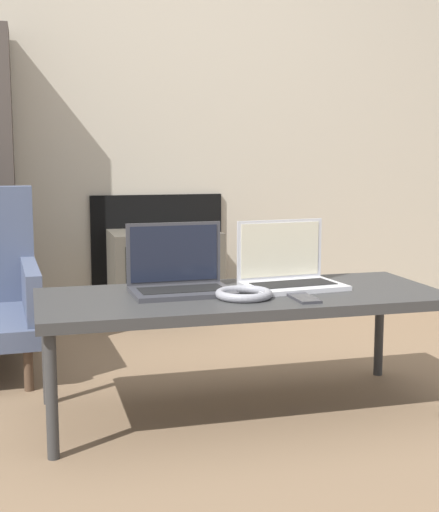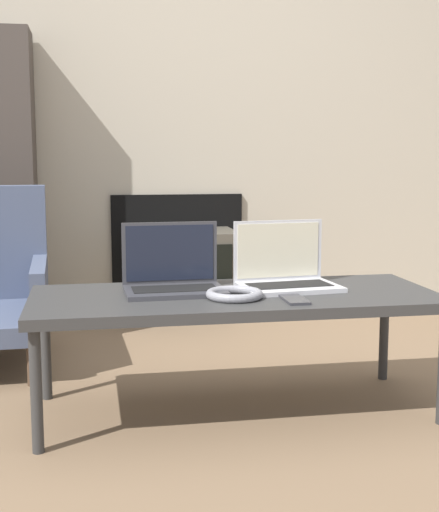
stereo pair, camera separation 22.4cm
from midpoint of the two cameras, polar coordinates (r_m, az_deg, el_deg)
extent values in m
plane|color=#7A6047|center=(2.38, 0.48, -13.90)|extent=(14.00, 14.00, 0.00)
cube|color=#B7AD99|center=(4.14, -6.96, 13.75)|extent=(7.00, 0.06, 2.60)
cube|color=black|center=(4.12, -6.55, 0.28)|extent=(0.75, 0.03, 0.66)
cube|color=#333333|center=(2.45, -0.79, -3.43)|extent=(1.39, 0.57, 0.04)
cylinder|color=#333333|center=(2.20, -16.20, -10.77)|extent=(0.04, 0.04, 0.38)
cylinder|color=#333333|center=(2.67, -16.02, -7.42)|extent=(0.04, 0.04, 0.38)
cylinder|color=#333333|center=(2.94, 10.54, -5.78)|extent=(0.04, 0.04, 0.38)
cube|color=#38383D|center=(2.45, -5.66, -2.88)|extent=(0.35, 0.24, 0.02)
cube|color=black|center=(2.44, -5.67, -2.67)|extent=(0.29, 0.14, 0.00)
cube|color=#38383D|center=(2.54, -6.19, 0.21)|extent=(0.34, 0.02, 0.22)
cube|color=black|center=(2.53, -6.17, 0.19)|extent=(0.31, 0.01, 0.20)
cube|color=silver|center=(2.54, 3.43, -2.43)|extent=(0.36, 0.27, 0.02)
cube|color=black|center=(2.54, 3.43, -2.23)|extent=(0.30, 0.16, 0.00)
cube|color=silver|center=(2.63, 2.43, 0.52)|extent=(0.34, 0.04, 0.22)
cube|color=beige|center=(2.62, 2.47, 0.51)|extent=(0.31, 0.04, 0.20)
torus|color=gray|center=(2.36, -0.75, -3.06)|extent=(0.19, 0.19, 0.03)
cube|color=#333338|center=(2.35, 4.08, -3.41)|extent=(0.07, 0.15, 0.01)
cube|color=#4C473D|center=(3.92, -6.06, -1.50)|extent=(0.58, 0.41, 0.48)
cube|color=black|center=(3.72, -5.55, -2.02)|extent=(0.48, 0.01, 0.37)
cube|color=#47516B|center=(3.09, -16.89, -2.51)|extent=(0.09, 0.61, 0.20)
cylinder|color=#4C3828|center=(2.86, -17.25, -8.74)|extent=(0.04, 0.04, 0.16)
cylinder|color=#4C3828|center=(3.42, -16.90, -5.97)|extent=(0.04, 0.04, 0.16)
camera|label=1|loc=(0.11, -92.35, -0.34)|focal=50.00mm
camera|label=2|loc=(0.11, 87.65, 0.34)|focal=50.00mm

